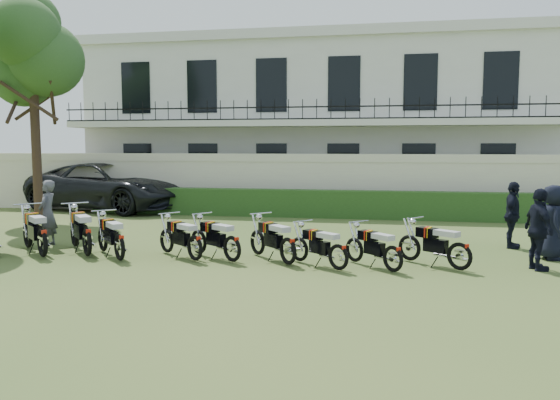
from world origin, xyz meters
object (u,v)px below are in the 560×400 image
Objects in this scene: motorcycle_2 at (87,235)px; officer_3 at (552,222)px; motorcycle_7 at (338,251)px; motorcycle_9 at (460,249)px; tree_west_near at (33,51)px; motorcycle_1 at (42,236)px; suv at (110,186)px; officer_2 at (539,230)px; officer_5 at (512,215)px; motorcycle_8 at (393,252)px; motorcycle_4 at (195,242)px; motorcycle_5 at (232,242)px; motorcycle_3 at (119,241)px; motorcycle_6 at (288,244)px; inspector at (48,213)px.

officer_3 is at bearing -32.62° from motorcycle_2.
motorcycle_7 is 2.53m from motorcycle_9.
tree_west_near is 9.20m from motorcycle_1.
suv reaches higher than motorcycle_1.
officer_5 is (0.05, 2.54, -0.01)m from officer_2.
motorcycle_7 is at bearing 137.37° from motorcycle_8.
motorcycle_4 is 0.86× the size of officer_2.
officer_5 reaches higher than motorcycle_4.
motorcycle_5 is at bearing -33.82° from tree_west_near.
motorcycle_8 is at bearing -44.20° from motorcycle_3.
motorcycle_6 is 3.62m from motorcycle_9.
officer_3 is at bearing -101.47° from suv.
motorcycle_1 is at bearing 124.51° from officer_5.
motorcycle_7 is at bearing -29.22° from tree_west_near.
tree_west_near is at bearing -153.73° from inspector.
motorcycle_6 is at bearing -45.09° from motorcycle_1.
motorcycle_8 is 14.45m from suv.
motorcycle_5 is 1.05× the size of motorcycle_9.
motorcycle_4 is at bearing 81.04° from officer_2.
motorcycle_7 is at bearing -63.65° from motorcycle_5.
officer_3 is at bearing -14.83° from motorcycle_8.
motorcycle_4 is 11.17m from suv.
suv is at bearing 75.88° from motorcycle_5.
motorcycle_9 is (7.44, 0.40, -0.02)m from motorcycle_3.
inspector is 12.00m from officer_5.
motorcycle_3 is 0.83× the size of officer_3.
motorcycle_1 is 1.04× the size of motorcycle_5.
motorcycle_3 is 0.83× the size of officer_2.
tree_west_near is 11.83m from motorcycle_5.
motorcycle_2 is 1.16× the size of motorcycle_7.
motorcycle_6 is 1.17m from motorcycle_7.
inspector is (-8.79, 1.45, 0.43)m from motorcycle_8.
tree_west_near reaches higher than motorcycle_9.
inspector is at bearing 116.72° from motorcycle_7.
motorcycle_2 is 1.14× the size of motorcycle_3.
officer_5 is (1.68, 2.95, 0.39)m from motorcycle_9.
motorcycle_9 is at bearing -27.88° from motorcycle_8.
officer_5 is (9.12, 3.35, 0.37)m from motorcycle_3.
motorcycle_1 is 11.82m from officer_3.
motorcycle_8 is 3.14m from officer_2.
motorcycle_5 is 1.09× the size of motorcycle_6.
inspector reaches higher than officer_3.
motorcycle_9 is at bearing -51.00° from motorcycle_4.
suv is (-12.49, 8.80, 0.49)m from motorcycle_9.
motorcycle_3 is at bearing -59.86° from motorcycle_2.
inspector is at bearing 71.24° from motorcycle_1.
motorcycle_2 is 1.10× the size of motorcycle_9.
officer_3 reaches higher than motorcycle_6.
motorcycle_7 is 7.83m from inspector.
motorcycle_4 is at bearing 121.64° from motorcycle_7.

